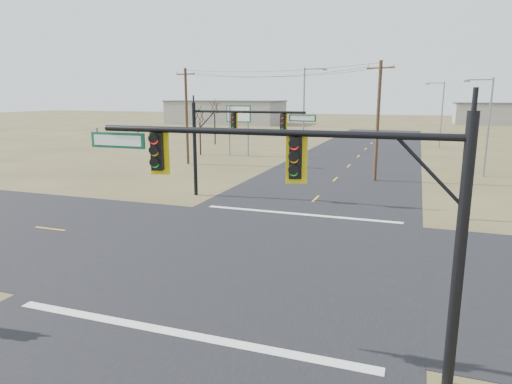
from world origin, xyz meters
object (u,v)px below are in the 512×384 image
streetlight_b (441,111)px  streetlight_c (306,105)px  bare_tree_b (214,106)px  mast_arm_far (235,130)px  utility_pole_near (378,120)px  streetlight_a (487,122)px  bare_tree_a (200,114)px  pedestal_signal_ne (469,160)px  mast_arm_near (302,182)px  highway_sign (239,120)px  utility_pole_far (187,115)px

streetlight_b → streetlight_c: bearing=-133.3°
streetlight_c → bare_tree_b: bearing=141.4°
streetlight_b → bare_tree_b: bearing=-155.8°
mast_arm_far → utility_pole_near: utility_pole_near is taller
streetlight_b → streetlight_c: 19.65m
streetlight_a → bare_tree_a: streetlight_a is taller
pedestal_signal_ne → streetlight_a: streetlight_a is taller
streetlight_b → streetlight_c: streetlight_c is taller
mast_arm_far → streetlight_a: size_ratio=1.03×
streetlight_b → bare_tree_a: 32.90m
pedestal_signal_ne → streetlight_b: streetlight_b is taller
mast_arm_near → highway_sign: size_ratio=1.74×
streetlight_c → bare_tree_a: (-11.26, -7.02, -0.98)m
streetlight_b → pedestal_signal_ne: bearing=-77.6°
utility_pole_far → streetlight_a: bearing=3.6°
mast_arm_far → streetlight_a: 23.20m
mast_arm_far → streetlight_b: streetlight_b is taller
utility_pole_far → streetlight_a: utility_pole_far is taller
streetlight_a → bare_tree_b: streetlight_a is taller
mast_arm_far → mast_arm_near: bearing=-49.7°
mast_arm_far → streetlight_c: 27.77m
mast_arm_far → highway_sign: 22.90m
highway_sign → pedestal_signal_ne: bearing=-40.2°
mast_arm_near → streetlight_a: 34.32m
streetlight_a → streetlight_c: bearing=160.2°
bare_tree_b → mast_arm_far: bearing=-63.3°
utility_pole_far → mast_arm_near: bearing=-57.7°
bare_tree_a → bare_tree_b: bearing=106.0°
mast_arm_near → mast_arm_far: (-9.07, 17.94, -0.15)m
mast_arm_far → highway_sign: bearing=124.4°
mast_arm_near → bare_tree_a: 44.43m
pedestal_signal_ne → utility_pole_far: size_ratio=0.50×
streetlight_b → bare_tree_b: (-30.83, -6.44, 0.54)m
utility_pole_near → bare_tree_a: utility_pole_near is taller
mast_arm_near → streetlight_b: bearing=67.6°
mast_arm_far → streetlight_c: (-1.65, 27.70, 1.08)m
mast_arm_far → bare_tree_b: 36.19m
streetlight_c → bare_tree_b: size_ratio=1.51×
utility_pole_near → highway_sign: utility_pole_near is taller
highway_sign → streetlight_c: streetlight_c is taller
utility_pole_far → streetlight_c: 16.91m
utility_pole_near → pedestal_signal_ne: bearing=-61.5°
streetlight_a → utility_pole_near: bearing=-135.9°
utility_pole_near → streetlight_b: size_ratio=1.11×
streetlight_c → highway_sign: bearing=-157.0°
utility_pole_near → highway_sign: size_ratio=1.66×
streetlight_a → bare_tree_b: bearing=166.4°
bare_tree_a → bare_tree_b: (-3.35, 11.65, 0.65)m
bare_tree_a → streetlight_c: bearing=32.0°
highway_sign → bare_tree_b: bare_tree_b is taller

